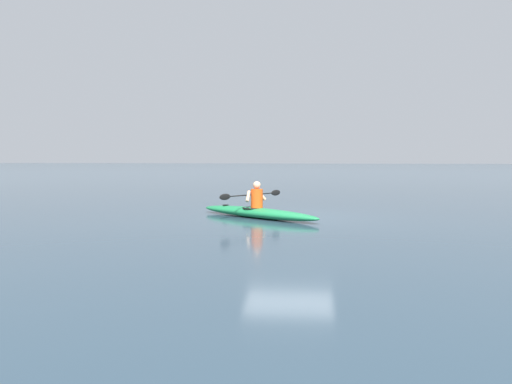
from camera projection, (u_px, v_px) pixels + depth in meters
name	position (u px, v px, depth m)	size (l,w,h in m)	color
ground_plane	(289.00, 217.00, 14.85)	(160.00, 160.00, 0.00)	#283D4C
kayak	(257.00, 213.00, 14.63)	(3.76, 3.09, 0.28)	#19723F
kayaker	(256.00, 196.00, 14.62)	(1.53, 1.98, 0.74)	#E04C14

